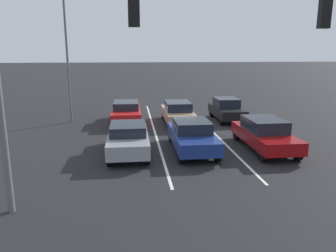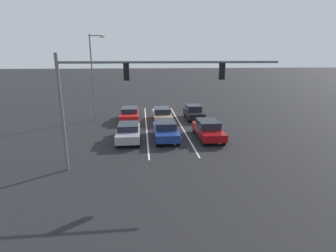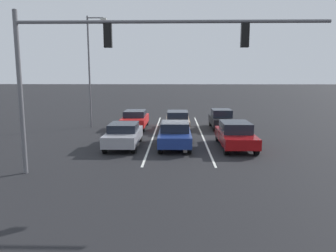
{
  "view_description": "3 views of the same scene",
  "coord_description": "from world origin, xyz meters",
  "px_view_note": "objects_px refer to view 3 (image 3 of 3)",
  "views": [
    {
      "loc": [
        3.06,
        22.3,
        4.72
      ],
      "look_at": [
        1.27,
        6.47,
        1.05
      ],
      "focal_mm": 35.0,
      "sensor_mm": 36.0,
      "label": 1
    },
    {
      "loc": [
        2.11,
        28.11,
        6.74
      ],
      "look_at": [
        0.02,
        7.49,
        1.16
      ],
      "focal_mm": 28.0,
      "sensor_mm": 36.0,
      "label": 2
    },
    {
      "loc": [
        0.13,
        26.49,
        4.27
      ],
      "look_at": [
        0.63,
        6.56,
        1.13
      ],
      "focal_mm": 35.0,
      "sensor_mm": 36.0,
      "label": 3
    }
  ],
  "objects_px": {
    "car_maroon_leftlane_front": "(235,134)",
    "car_tan_midlane_second": "(178,120)",
    "car_black_leftlane_second": "(222,119)",
    "car_navy_midlane_front": "(175,134)",
    "street_lamp_right_shoulder": "(91,66)",
    "traffic_signal_gantry": "(112,54)",
    "car_gray_rightlane_front": "(124,135)",
    "car_red_rightlane_second": "(135,119)"
  },
  "relations": [
    {
      "from": "street_lamp_right_shoulder",
      "to": "car_tan_midlane_second",
      "type": "bearing_deg",
      "value": 170.84
    },
    {
      "from": "car_navy_midlane_front",
      "to": "car_tan_midlane_second",
      "type": "distance_m",
      "value": 6.15
    },
    {
      "from": "car_maroon_leftlane_front",
      "to": "car_tan_midlane_second",
      "type": "height_order",
      "value": "car_maroon_leftlane_front"
    },
    {
      "from": "traffic_signal_gantry",
      "to": "car_tan_midlane_second",
      "type": "bearing_deg",
      "value": -103.35
    },
    {
      "from": "car_black_leftlane_second",
      "to": "car_navy_midlane_front",
      "type": "bearing_deg",
      "value": 61.36
    },
    {
      "from": "car_red_rightlane_second",
      "to": "traffic_signal_gantry",
      "type": "relative_size",
      "value": 0.35
    },
    {
      "from": "car_maroon_leftlane_front",
      "to": "car_red_rightlane_second",
      "type": "distance_m",
      "value": 9.64
    },
    {
      "from": "car_black_leftlane_second",
      "to": "traffic_signal_gantry",
      "type": "bearing_deg",
      "value": 62.91
    },
    {
      "from": "car_red_rightlane_second",
      "to": "street_lamp_right_shoulder",
      "type": "height_order",
      "value": "street_lamp_right_shoulder"
    },
    {
      "from": "car_navy_midlane_front",
      "to": "car_tan_midlane_second",
      "type": "bearing_deg",
      "value": -91.74
    },
    {
      "from": "car_black_leftlane_second",
      "to": "traffic_signal_gantry",
      "type": "relative_size",
      "value": 0.31
    },
    {
      "from": "car_maroon_leftlane_front",
      "to": "car_red_rightlane_second",
      "type": "xyz_separation_m",
      "value": [
        6.8,
        -6.84,
        -0.03
      ]
    },
    {
      "from": "car_maroon_leftlane_front",
      "to": "car_red_rightlane_second",
      "type": "relative_size",
      "value": 1.06
    },
    {
      "from": "car_maroon_leftlane_front",
      "to": "car_black_leftlane_second",
      "type": "height_order",
      "value": "car_black_leftlane_second"
    },
    {
      "from": "car_maroon_leftlane_front",
      "to": "traffic_signal_gantry",
      "type": "bearing_deg",
      "value": 41.11
    },
    {
      "from": "traffic_signal_gantry",
      "to": "car_black_leftlane_second",
      "type": "bearing_deg",
      "value": -117.09
    },
    {
      "from": "car_tan_midlane_second",
      "to": "car_black_leftlane_second",
      "type": "height_order",
      "value": "car_black_leftlane_second"
    },
    {
      "from": "car_maroon_leftlane_front",
      "to": "street_lamp_right_shoulder",
      "type": "distance_m",
      "value": 13.4
    },
    {
      "from": "car_navy_midlane_front",
      "to": "car_tan_midlane_second",
      "type": "xyz_separation_m",
      "value": [
        -0.19,
        -6.15,
        -0.02
      ]
    },
    {
      "from": "car_navy_midlane_front",
      "to": "car_red_rightlane_second",
      "type": "height_order",
      "value": "car_navy_midlane_front"
    },
    {
      "from": "car_tan_midlane_second",
      "to": "traffic_signal_gantry",
      "type": "relative_size",
      "value": 0.36
    },
    {
      "from": "car_navy_midlane_front",
      "to": "car_tan_midlane_second",
      "type": "height_order",
      "value": "car_navy_midlane_front"
    },
    {
      "from": "car_gray_rightlane_front",
      "to": "car_tan_midlane_second",
      "type": "distance_m",
      "value": 7.06
    },
    {
      "from": "car_tan_midlane_second",
      "to": "traffic_signal_gantry",
      "type": "xyz_separation_m",
      "value": [
        2.76,
        11.64,
        4.36
      ]
    },
    {
      "from": "car_black_leftlane_second",
      "to": "traffic_signal_gantry",
      "type": "height_order",
      "value": "traffic_signal_gantry"
    },
    {
      "from": "car_gray_rightlane_front",
      "to": "car_tan_midlane_second",
      "type": "relative_size",
      "value": 0.93
    },
    {
      "from": "car_navy_midlane_front",
      "to": "car_red_rightlane_second",
      "type": "distance_m",
      "value": 7.44
    },
    {
      "from": "car_gray_rightlane_front",
      "to": "car_black_leftlane_second",
      "type": "relative_size",
      "value": 1.09
    },
    {
      "from": "car_maroon_leftlane_front",
      "to": "car_tan_midlane_second",
      "type": "distance_m",
      "value": 7.13
    },
    {
      "from": "car_gray_rightlane_front",
      "to": "traffic_signal_gantry",
      "type": "height_order",
      "value": "traffic_signal_gantry"
    },
    {
      "from": "car_black_leftlane_second",
      "to": "car_gray_rightlane_front",
      "type": "bearing_deg",
      "value": 45.62
    },
    {
      "from": "car_gray_rightlane_front",
      "to": "car_maroon_leftlane_front",
      "type": "distance_m",
      "value": 6.62
    },
    {
      "from": "car_tan_midlane_second",
      "to": "car_black_leftlane_second",
      "type": "relative_size",
      "value": 1.16
    },
    {
      "from": "car_gray_rightlane_front",
      "to": "street_lamp_right_shoulder",
      "type": "height_order",
      "value": "street_lamp_right_shoulder"
    },
    {
      "from": "car_maroon_leftlane_front",
      "to": "car_black_leftlane_second",
      "type": "distance_m",
      "value": 6.9
    },
    {
      "from": "car_gray_rightlane_front",
      "to": "car_maroon_leftlane_front",
      "type": "height_order",
      "value": "car_maroon_leftlane_front"
    },
    {
      "from": "car_tan_midlane_second",
      "to": "traffic_signal_gantry",
      "type": "distance_m",
      "value": 12.73
    },
    {
      "from": "car_gray_rightlane_front",
      "to": "car_red_rightlane_second",
      "type": "relative_size",
      "value": 0.97
    },
    {
      "from": "car_gray_rightlane_front",
      "to": "car_navy_midlane_front",
      "type": "height_order",
      "value": "car_navy_midlane_front"
    },
    {
      "from": "street_lamp_right_shoulder",
      "to": "car_black_leftlane_second",
      "type": "bearing_deg",
      "value": 177.27
    },
    {
      "from": "car_maroon_leftlane_front",
      "to": "car_tan_midlane_second",
      "type": "xyz_separation_m",
      "value": [
        3.39,
        -6.28,
        -0.04
      ]
    },
    {
      "from": "car_navy_midlane_front",
      "to": "street_lamp_right_shoulder",
      "type": "distance_m",
      "value": 10.8
    }
  ]
}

